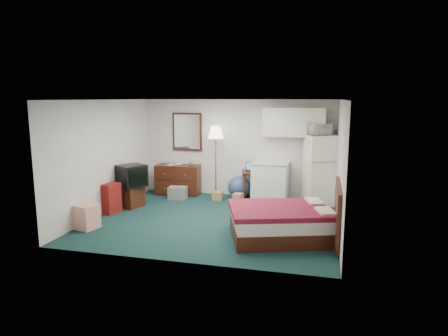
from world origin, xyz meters
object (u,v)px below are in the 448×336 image
(fridge, at_px, (321,170))
(suitcase, at_px, (111,198))
(desk, at_px, (254,185))
(kitchen_counter, at_px, (270,182))
(bed, at_px, (281,223))
(floor_lamp, at_px, (216,162))
(dresser, at_px, (178,180))
(tv_stand, at_px, (130,196))

(fridge, xyz_separation_m, suitcase, (-4.48, -1.95, -0.50))
(desk, distance_m, fridge, 1.69)
(fridge, bearing_deg, kitchen_counter, 159.27)
(desk, relative_size, bed, 0.41)
(floor_lamp, bearing_deg, bed, -53.42)
(floor_lamp, bearing_deg, fridge, 0.11)
(dresser, height_order, suitcase, dresser)
(desk, bearing_deg, suitcase, -159.98)
(kitchen_counter, height_order, tv_stand, kitchen_counter)
(floor_lamp, xyz_separation_m, desk, (0.98, 0.06, -0.56))
(tv_stand, bearing_deg, bed, -6.01)
(suitcase, bearing_deg, bed, 2.95)
(dresser, relative_size, tv_stand, 2.14)
(tv_stand, bearing_deg, floor_lamp, 51.20)
(dresser, distance_m, kitchen_counter, 2.46)
(kitchen_counter, distance_m, tv_stand, 3.43)
(dresser, distance_m, tv_stand, 1.61)
(fridge, xyz_separation_m, tv_stand, (-4.33, -1.36, -0.59))
(fridge, bearing_deg, tv_stand, 178.16)
(fridge, bearing_deg, bed, -123.15)
(desk, bearing_deg, fridge, -16.74)
(fridge, bearing_deg, suitcase, -175.76)
(desk, xyz_separation_m, kitchen_counter, (0.41, -0.02, 0.11))
(dresser, distance_m, floor_lamp, 1.20)
(desk, relative_size, fridge, 0.43)
(tv_stand, bearing_deg, desk, 40.59)
(kitchen_counter, distance_m, suitcase, 3.83)
(floor_lamp, bearing_deg, desk, 3.21)
(fridge, bearing_deg, dresser, 159.13)
(floor_lamp, height_order, fridge, floor_lamp)
(floor_lamp, distance_m, suitcase, 2.77)
(bed, distance_m, suitcase, 3.90)
(floor_lamp, height_order, suitcase, floor_lamp)
(dresser, relative_size, floor_lamp, 0.62)
(kitchen_counter, xyz_separation_m, tv_stand, (-3.12, -1.39, -0.22))
(kitchen_counter, relative_size, suitcase, 1.41)
(dresser, xyz_separation_m, fridge, (3.67, -0.10, 0.44))
(suitcase, bearing_deg, desk, 48.05)
(desk, bearing_deg, kitchen_counter, -17.76)
(fridge, relative_size, tv_stand, 3.11)
(dresser, height_order, kitchen_counter, kitchen_counter)
(kitchen_counter, xyz_separation_m, bed, (0.56, -2.67, -0.19))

